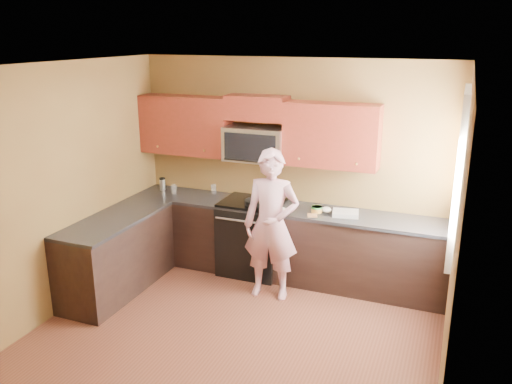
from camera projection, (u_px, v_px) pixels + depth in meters
The scene contains 26 objects.
floor at pixel (227, 344), 5.26m from camera, with size 4.00×4.00×0.00m, color brown.
ceiling at pixel (222, 67), 4.48m from camera, with size 4.00×4.00×0.00m, color white.
wall_back at pixel (291, 167), 6.65m from camera, with size 4.00×4.00×0.00m, color brown.
wall_front at pixel (81, 323), 3.09m from camera, with size 4.00×4.00×0.00m, color brown.
wall_left at pixel (53, 193), 5.58m from camera, with size 4.00×4.00×0.00m, color brown.
wall_right at pixel (454, 248), 4.17m from camera, with size 4.00×4.00×0.00m, color brown.
cabinet_back_run at pixel (282, 243), 6.65m from camera, with size 4.00×0.60×0.88m, color black.
cabinet_left_run at pixel (117, 256), 6.27m from camera, with size 0.60×1.60×0.88m, color black.
countertop_back at pixel (283, 208), 6.51m from camera, with size 4.00×0.62×0.04m, color black.
countertop_left at pixel (115, 219), 6.13m from camera, with size 0.62×1.60×0.04m, color black.
stove at pixel (252, 237), 6.76m from camera, with size 0.76×0.65×0.95m, color black, non-canonical shape.
microwave at pixel (256, 160), 6.59m from camera, with size 0.76×0.40×0.42m, color silver, non-canonical shape.
upper_cab_left at pixel (187, 153), 6.97m from camera, with size 1.22×0.33×0.75m, color maroon, non-canonical shape.
upper_cab_right at pixel (330, 166), 6.29m from camera, with size 1.12×0.33×0.75m, color maroon, non-canonical shape.
upper_cab_over_mw at pixel (257, 108), 6.43m from camera, with size 0.76×0.33×0.30m, color maroon.
window at pixel (460, 175), 5.16m from camera, with size 0.06×1.06×1.66m, color white, non-canonical shape.
woman at pixel (271, 225), 6.02m from camera, with size 0.64×0.42×1.75m, color #D2698E.
frying_pan at pixel (256, 205), 6.50m from camera, with size 0.28×0.48×0.06m, color black, non-canonical shape.
butter_tub at pixel (317, 212), 6.31m from camera, with size 0.13×0.13×0.09m, color gold, non-canonical shape.
toast_slice at pixel (312, 215), 6.18m from camera, with size 0.11×0.11×0.01m, color #B27F47.
napkin_a at pixel (281, 210), 6.30m from camera, with size 0.11×0.12×0.06m, color silver.
napkin_b at pixel (326, 210), 6.30m from camera, with size 0.12×0.13×0.07m, color silver.
dish_towel at pixel (346, 213), 6.20m from camera, with size 0.30×0.24×0.05m, color silver.
travel_mug at pixel (163, 190), 7.20m from camera, with size 0.08×0.08×0.17m, color silver, non-canonical shape.
glass_a at pixel (174, 189), 7.02m from camera, with size 0.07×0.07×0.12m, color silver.
glass_c at pixel (214, 189), 7.03m from camera, with size 0.07×0.07×0.12m, color silver.
Camera 1 is at (1.96, -4.17, 2.99)m, focal length 37.07 mm.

